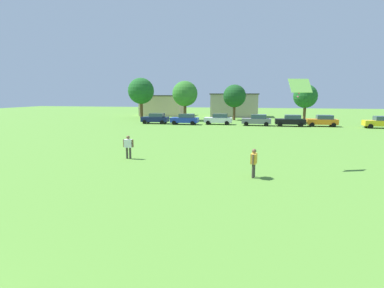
{
  "coord_description": "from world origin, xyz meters",
  "views": [
    {
      "loc": [
        6.95,
        -2.06,
        4.65
      ],
      "look_at": [
        4.19,
        11.11,
        2.49
      ],
      "focal_mm": 28.87,
      "sensor_mm": 36.0,
      "label": 1
    }
  ],
  "objects": [
    {
      "name": "adult_bystander",
      "position": [
        6.87,
        15.27,
        0.98
      ],
      "size": [
        0.38,
        0.78,
        1.65
      ],
      "rotation": [
        0.0,
        0.0,
        1.42
      ],
      "color": "#3F3833",
      "rests_on": "ground"
    },
    {
      "name": "kite",
      "position": [
        9.54,
        18.49,
        5.16
      ],
      "size": [
        1.51,
        1.05,
        1.18
      ],
      "color": "#8CD859"
    },
    {
      "name": "parked_car_white_2",
      "position": [
        1.11,
        46.21,
        0.86
      ],
      "size": [
        4.3,
        2.02,
        1.68
      ],
      "rotation": [
        0.0,
        0.0,
        3.14
      ],
      "color": "white",
      "rests_on": "ground"
    },
    {
      "name": "tree_far_left",
      "position": [
        -15.33,
        55.66,
        5.33
      ],
      "size": [
        5.07,
        5.07,
        7.9
      ],
      "color": "brown",
      "rests_on": "ground"
    },
    {
      "name": "parked_car_yellow_6",
      "position": [
        23.97,
        45.43,
        0.86
      ],
      "size": [
        4.3,
        2.02,
        1.68
      ],
      "rotation": [
        0.0,
        0.0,
        3.14
      ],
      "color": "yellow",
      "rests_on": "ground"
    },
    {
      "name": "house_left",
      "position": [
        2.32,
        64.96,
        2.45
      ],
      "size": [
        10.09,
        6.82,
        4.89
      ],
      "color": "tan",
      "rests_on": "ground"
    },
    {
      "name": "bystander_near_trees",
      "position": [
        -2.15,
        18.7,
        1.01
      ],
      "size": [
        0.81,
        0.31,
        1.71
      ],
      "rotation": [
        0.0,
        0.0,
        3.14
      ],
      "color": "#3F3833",
      "rests_on": "ground"
    },
    {
      "name": "ground_plane",
      "position": [
        0.0,
        30.0,
        0.0
      ],
      "size": [
        160.0,
        160.0,
        0.0
      ],
      "primitive_type": "plane",
      "color": "#568C33"
    },
    {
      "name": "parked_car_black_4",
      "position": [
        11.9,
        45.63,
        0.86
      ],
      "size": [
        4.3,
        2.02,
        1.68
      ],
      "rotation": [
        0.0,
        0.0,
        3.14
      ],
      "color": "black",
      "rests_on": "ground"
    },
    {
      "name": "tree_left",
      "position": [
        -5.86,
        52.86,
        4.79
      ],
      "size": [
        4.55,
        4.55,
        7.1
      ],
      "color": "brown",
      "rests_on": "ground"
    },
    {
      "name": "parked_car_blue_1",
      "position": [
        -4.03,
        45.04,
        0.86
      ],
      "size": [
        4.3,
        2.02,
        1.68
      ],
      "rotation": [
        0.0,
        0.0,
        3.14
      ],
      "color": "#1E38AD",
      "rests_on": "ground"
    },
    {
      "name": "parked_car_navy_0",
      "position": [
        -9.05,
        45.5,
        0.86
      ],
      "size": [
        4.3,
        2.02,
        1.68
      ],
      "rotation": [
        0.0,
        0.0,
        3.14
      ],
      "color": "#141E4C",
      "rests_on": "ground"
    },
    {
      "name": "tree_far_right",
      "position": [
        15.21,
        55.6,
        4.36
      ],
      "size": [
        4.14,
        4.14,
        6.46
      ],
      "color": "brown",
      "rests_on": "ground"
    },
    {
      "name": "parked_car_gray_3",
      "position": [
        7.0,
        45.6,
        0.86
      ],
      "size": [
        4.3,
        2.02,
        1.68
      ],
      "rotation": [
        0.0,
        0.0,
        3.14
      ],
      "color": "slate",
      "rests_on": "ground"
    },
    {
      "name": "tree_right",
      "position": [
        2.85,
        55.43,
        4.37
      ],
      "size": [
        4.16,
        4.16,
        6.48
      ],
      "color": "brown",
      "rests_on": "ground"
    },
    {
      "name": "parked_car_orange_5",
      "position": [
        16.47,
        46.28,
        0.86
      ],
      "size": [
        4.3,
        2.02,
        1.68
      ],
      "rotation": [
        0.0,
        0.0,
        3.14
      ],
      "color": "orange",
      "rests_on": "ground"
    },
    {
      "name": "house_right",
      "position": [
        -13.82,
        64.96,
        2.28
      ],
      "size": [
        9.54,
        6.54,
        4.54
      ],
      "color": "beige",
      "rests_on": "ground"
    }
  ]
}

